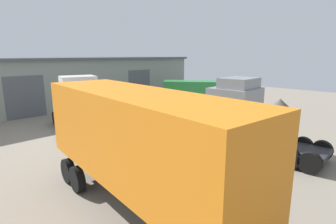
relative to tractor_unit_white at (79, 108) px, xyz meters
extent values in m
plane|color=gray|center=(5.36, -6.14, -1.88)|extent=(60.00, 60.00, 0.00)
cube|color=gray|center=(5.36, 12.43, 0.52)|extent=(28.26, 9.14, 4.79)
cube|color=#474C51|center=(5.36, 12.43, 3.04)|extent=(28.76, 9.64, 0.25)
cube|color=#4C5156|center=(-0.85, 7.89, -0.08)|extent=(3.20, 0.08, 3.60)
cube|color=#4C5156|center=(11.58, 7.89, -0.08)|extent=(3.20, 0.08, 3.60)
cube|color=silver|center=(-0.14, -0.45, 0.07)|extent=(3.05, 2.98, 2.93)
cube|color=silver|center=(-0.09, -0.26, 1.81)|extent=(2.47, 2.18, 0.60)
cube|color=black|center=(-0.45, -1.58, 0.66)|extent=(2.05, 0.63, 1.05)
cube|color=#232326|center=(0.69, 2.57, -1.27)|extent=(2.95, 4.24, 0.24)
cylinder|color=#B2B2B7|center=(1.49, 1.72, -1.44)|extent=(0.83, 1.21, 0.56)
cylinder|color=black|center=(0.76, -1.32, -1.39)|extent=(0.55, 1.01, 0.97)
cylinder|color=black|center=(-1.36, -0.74, -1.39)|extent=(0.55, 1.01, 0.97)
cylinder|color=black|center=(1.89, 2.78, -1.39)|extent=(0.55, 1.01, 0.97)
cylinder|color=black|center=(-0.23, 3.36, -1.39)|extent=(0.55, 1.01, 0.97)
cylinder|color=black|center=(2.13, 3.65, -1.39)|extent=(0.55, 1.01, 0.97)
cylinder|color=black|center=(0.01, 4.23, -1.39)|extent=(0.55, 1.01, 0.97)
cube|color=orange|center=(-2.90, -9.69, 0.89)|extent=(3.40, 9.23, 2.83)
cube|color=#232326|center=(-2.90, -9.69, -0.65)|extent=(2.66, 9.15, 0.24)
cube|color=#232326|center=(-2.34, -12.08, -1.32)|extent=(0.18, 0.18, 1.11)
cylinder|color=black|center=(-1.53, -7.11, -1.36)|extent=(0.40, 1.06, 1.03)
cylinder|color=black|center=(-3.72, -6.88, -1.36)|extent=(0.40, 1.06, 1.03)
cylinder|color=black|center=(-1.43, -6.11, -1.36)|extent=(0.40, 1.06, 1.03)
cylinder|color=black|center=(-3.61, -5.89, -1.36)|extent=(0.40, 1.06, 1.03)
cube|color=#28843D|center=(13.46, 1.69, -0.39)|extent=(4.97, 5.68, 2.25)
cube|color=#28843D|center=(11.99, 3.65, -1.07)|extent=(2.14, 1.92, 0.90)
cube|color=black|center=(12.23, 3.33, 0.06)|extent=(1.39, 1.07, 0.81)
cylinder|color=black|center=(11.58, 2.78, -1.52)|extent=(0.67, 0.76, 0.72)
cylinder|color=black|center=(12.94, 3.81, -1.52)|extent=(0.67, 0.76, 0.72)
cylinder|color=black|center=(13.99, -0.42, -1.52)|extent=(0.67, 0.76, 0.72)
cylinder|color=black|center=(15.35, 0.60, -1.52)|extent=(0.67, 0.76, 0.72)
cube|color=gray|center=(5.33, -8.41, 0.11)|extent=(2.60, 2.51, 2.96)
cube|color=gray|center=(5.34, -8.61, 1.87)|extent=(2.17, 1.77, 0.60)
cube|color=black|center=(5.28, -7.24, 0.70)|extent=(2.10, 0.17, 1.06)
cube|color=#232326|center=(5.47, -11.49, -1.25)|extent=(2.17, 3.85, 0.24)
cylinder|color=#B2B2B7|center=(4.44, -10.93, -1.42)|extent=(0.61, 1.12, 0.56)
cylinder|color=black|center=(4.21, -7.86, -1.37)|extent=(0.34, 1.03, 1.02)
cylinder|color=black|center=(6.41, -7.76, -1.37)|extent=(0.34, 1.03, 1.02)
cylinder|color=black|center=(4.39, -12.02, -1.37)|extent=(0.34, 1.03, 1.02)
cylinder|color=black|center=(6.59, -11.92, -1.37)|extent=(0.34, 1.03, 1.02)
cylinder|color=black|center=(4.43, -12.92, -1.37)|extent=(0.34, 1.03, 1.02)
cylinder|color=black|center=(6.63, -12.82, -1.37)|extent=(0.34, 1.03, 1.02)
cone|color=#565147|center=(16.00, -6.88, -1.18)|extent=(3.12, 3.12, 1.40)
camera|label=1|loc=(-7.97, -16.11, 3.42)|focal=28.00mm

